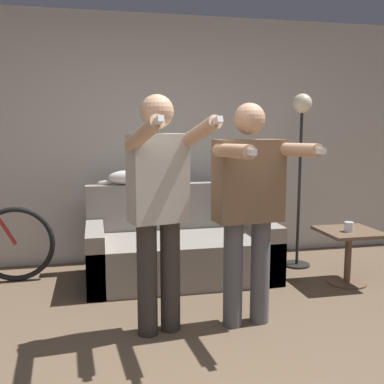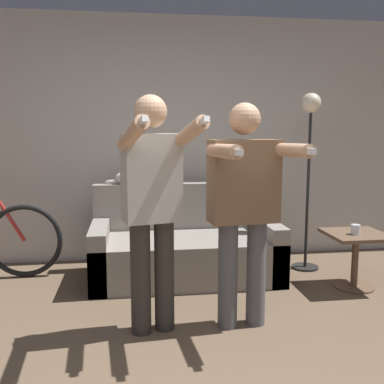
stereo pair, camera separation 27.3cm
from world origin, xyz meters
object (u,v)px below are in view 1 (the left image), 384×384
Objects in this scene: person_left at (159,199)px; floor_lamp at (301,141)px; couch at (180,249)px; cat at (127,177)px; person_right at (249,199)px; cup at (349,227)px; side_table at (349,245)px.

floor_lamp reaches higher than person_left.
cat reaches higher than couch.
cat is (-0.47, 0.34, 0.68)m from couch.
floor_lamp is at bearing 45.97° from person_right.
floor_lamp is at bearing 105.98° from cup.
couch is 20.20× the size of cup.
floor_lamp is (1.26, 0.08, 1.03)m from couch.
person_left is at bearing -142.67° from floor_lamp.
person_left reaches higher than person_right.
couch is 3.45× the size of side_table.
person_left is 1.94m from cup.
person_right reaches higher than cat.
cup is at bearing 5.09° from person_left.
side_table is at bearing -23.80° from cat.
person_left is 2.07m from floor_lamp.
cat is 2.21m from side_table.
person_left reaches higher than side_table.
cat is at bearing 81.12° from person_left.
couch is 1.57m from cup.
cup is (-0.03, -0.04, 0.18)m from side_table.
cat is at bearing 156.20° from side_table.
person_right is (0.64, 0.00, -0.02)m from person_left.
cat is at bearing 144.71° from couch.
floor_lamp is at bearing 3.43° from couch.
floor_lamp reaches higher than person_right.
side_table is 5.85× the size of cup.
cat is at bearing 111.05° from person_right.
couch is 1.06× the size of person_left.
person_right is at bearing -128.40° from floor_lamp.
floor_lamp is 1.13m from side_table.
person_left is at bearing 174.40° from person_right.
person_left is 3.24× the size of side_table.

